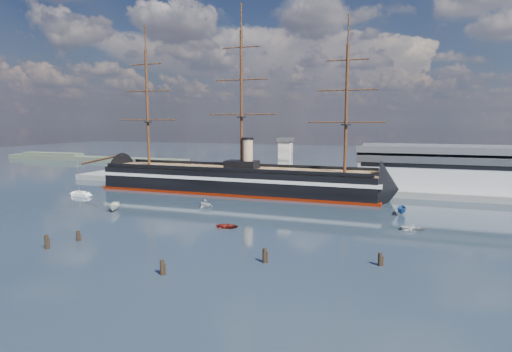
% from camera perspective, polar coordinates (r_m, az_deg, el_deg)
% --- Properties ---
extents(ground, '(600.00, 600.00, 0.00)m').
position_cam_1_polar(ground, '(114.19, -2.17, -4.05)').
color(ground, '#1A262F').
rests_on(ground, ground).
extents(quay, '(180.00, 18.00, 2.00)m').
position_cam_1_polar(quay, '(145.09, 6.89, -1.66)').
color(quay, slate).
rests_on(quay, ground).
extents(warehouse, '(63.00, 21.00, 11.60)m').
position_cam_1_polar(warehouse, '(145.22, 26.10, 0.83)').
color(warehouse, '#B7BABC').
rests_on(warehouse, ground).
extents(quay_tower, '(5.00, 5.00, 15.00)m').
position_cam_1_polar(quay_tower, '(142.77, 3.94, 2.17)').
color(quay_tower, silver).
rests_on(quay_tower, ground).
extents(shoreline, '(120.00, 10.00, 4.00)m').
position_cam_1_polar(shoreline, '(269.95, -22.36, 2.27)').
color(shoreline, '#3F4C38').
rests_on(shoreline, ground).
extents(warship, '(112.89, 16.45, 53.94)m').
position_cam_1_polar(warship, '(135.99, -3.37, -0.50)').
color(warship, black).
rests_on(warship, ground).
extents(sailboat, '(6.64, 2.57, 10.36)m').
position_cam_1_polar(sailboat, '(139.89, -22.36, -2.22)').
color(sailboat, white).
rests_on(sailboat, ground).
extents(motorboat_a, '(6.88, 4.80, 2.59)m').
position_cam_1_polar(motorboat_a, '(114.04, -18.34, -4.43)').
color(motorboat_a, white).
rests_on(motorboat_a, ground).
extents(motorboat_b, '(1.55, 3.05, 1.36)m').
position_cam_1_polar(motorboat_b, '(91.39, -3.80, -6.93)').
color(motorboat_b, maroon).
rests_on(motorboat_b, ground).
extents(motorboat_d, '(5.50, 7.20, 2.43)m').
position_cam_1_polar(motorboat_d, '(113.27, -6.74, -4.18)').
color(motorboat_d, white).
rests_on(motorboat_d, ground).
extents(motorboat_e, '(1.48, 3.24, 1.48)m').
position_cam_1_polar(motorboat_e, '(94.96, 20.22, -6.83)').
color(motorboat_e, silver).
rests_on(motorboat_e, ground).
extents(motorboat_f, '(6.14, 2.34, 2.44)m').
position_cam_1_polar(motorboat_f, '(109.81, 18.84, -4.89)').
color(motorboat_f, '#22488A').
rests_on(motorboat_f, ground).
extents(piling_near_left, '(0.64, 0.64, 3.24)m').
position_cam_1_polar(piling_near_left, '(85.25, -26.11, -8.72)').
color(piling_near_left, black).
rests_on(piling_near_left, ground).
extents(piling_near_mid, '(0.64, 0.64, 2.97)m').
position_cam_1_polar(piling_near_mid, '(65.97, -12.39, -12.74)').
color(piling_near_mid, black).
rests_on(piling_near_mid, ground).
extents(piling_near_right, '(0.64, 0.64, 3.12)m').
position_cam_1_polar(piling_near_right, '(69.63, 1.13, -11.49)').
color(piling_near_right, black).
rests_on(piling_near_right, ground).
extents(piling_far_right, '(0.64, 0.64, 2.78)m').
position_cam_1_polar(piling_far_right, '(71.00, 16.17, -11.41)').
color(piling_far_right, black).
rests_on(piling_far_right, ground).
extents(piling_extra, '(0.64, 0.64, 2.65)m').
position_cam_1_polar(piling_extra, '(88.43, -22.61, -7.97)').
color(piling_extra, black).
rests_on(piling_extra, ground).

